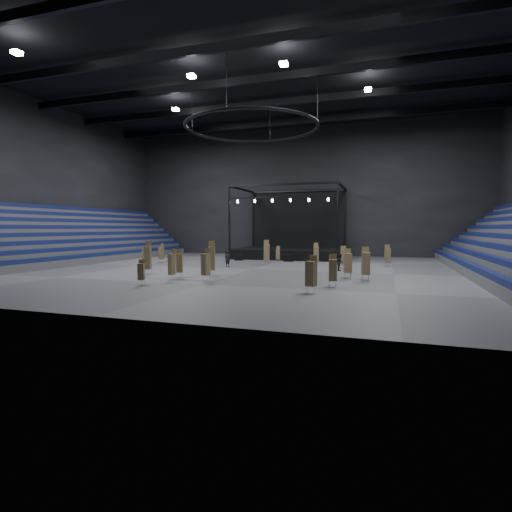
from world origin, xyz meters
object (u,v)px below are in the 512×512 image
(chair_stack_2, at_px, (267,252))
(chair_stack_14, at_px, (366,263))
(flight_case_right, at_px, (313,259))
(chair_stack_13, at_px, (146,256))
(chair_stack_12, at_px, (180,263))
(chair_stack_15, at_px, (343,257))
(chair_stack_9, at_px, (148,257))
(chair_stack_3, at_px, (161,252))
(chair_stack_11, at_px, (311,273))
(chair_stack_4, at_px, (387,255))
(chair_stack_8, at_px, (333,270))
(chair_stack_6, at_px, (212,258))
(stage, at_px, (291,246))
(chair_stack_0, at_px, (141,271))
(crew_member, at_px, (340,262))
(man_center, at_px, (228,258))
(flight_case_mid, at_px, (289,258))
(chair_stack_10, at_px, (278,254))
(flight_case_left, at_px, (239,257))
(chair_stack_5, at_px, (316,254))
(chair_stack_16, at_px, (172,264))
(chair_stack_1, at_px, (348,263))
(chair_stack_7, at_px, (206,264))

(chair_stack_2, height_order, chair_stack_14, chair_stack_2)
(flight_case_right, relative_size, chair_stack_13, 0.47)
(chair_stack_12, bearing_deg, flight_case_right, 43.18)
(chair_stack_15, bearing_deg, chair_stack_9, -154.39)
(chair_stack_3, xyz_separation_m, chair_stack_11, (19.75, -15.87, 0.08))
(chair_stack_9, height_order, chair_stack_15, chair_stack_9)
(chair_stack_14, bearing_deg, chair_stack_9, 170.16)
(chair_stack_4, xyz_separation_m, chair_stack_8, (-3.41, -15.81, -0.01))
(chair_stack_6, height_order, chair_stack_9, chair_stack_6)
(stage, xyz_separation_m, chair_stack_14, (10.50, -21.31, -0.14))
(chair_stack_6, relative_size, chair_stack_15, 1.29)
(chair_stack_0, xyz_separation_m, crew_member, (11.84, 13.22, -0.15))
(man_center, bearing_deg, chair_stack_14, 172.97)
(flight_case_mid, distance_m, chair_stack_15, 9.72)
(chair_stack_12, height_order, chair_stack_14, chair_stack_14)
(chair_stack_2, relative_size, chair_stack_10, 1.44)
(chair_stack_10, distance_m, man_center, 7.24)
(flight_case_left, xyz_separation_m, chair_stack_10, (5.18, -1.28, 0.64))
(chair_stack_5, height_order, chair_stack_16, chair_stack_5)
(chair_stack_0, height_order, chair_stack_6, chair_stack_6)
(flight_case_mid, relative_size, crew_member, 0.77)
(chair_stack_16, bearing_deg, chair_stack_11, 5.61)
(chair_stack_1, xyz_separation_m, chair_stack_14, (1.36, -0.85, 0.09))
(chair_stack_5, distance_m, chair_stack_16, 16.53)
(chair_stack_1, distance_m, chair_stack_14, 1.61)
(man_center, distance_m, crew_member, 11.10)
(chair_stack_9, bearing_deg, flight_case_right, 38.33)
(stage, height_order, chair_stack_9, stage)
(flight_case_left, relative_size, chair_stack_12, 0.47)
(stage, distance_m, chair_stack_7, 25.00)
(chair_stack_10, height_order, chair_stack_15, chair_stack_15)
(chair_stack_5, bearing_deg, stage, 98.89)
(chair_stack_3, distance_m, chair_stack_6, 14.20)
(chair_stack_10, bearing_deg, chair_stack_11, -76.20)
(chair_stack_16, bearing_deg, stage, 104.34)
(chair_stack_11, relative_size, chair_stack_13, 1.00)
(stage, bearing_deg, chair_stack_6, -93.94)
(chair_stack_5, bearing_deg, chair_stack_0, -133.57)
(chair_stack_8, distance_m, man_center, 15.91)
(chair_stack_5, bearing_deg, chair_stack_7, -128.15)
(chair_stack_1, height_order, crew_member, chair_stack_1)
(chair_stack_2, distance_m, man_center, 4.15)
(chair_stack_9, xyz_separation_m, chair_stack_15, (15.17, 9.01, -0.26))
(chair_stack_2, bearing_deg, chair_stack_14, -65.76)
(flight_case_right, xyz_separation_m, chair_stack_14, (6.33, -14.40, 0.95))
(flight_case_left, bearing_deg, crew_member, -32.24)
(flight_case_left, xyz_separation_m, chair_stack_13, (-4.69, -12.20, 0.85))
(flight_case_left, distance_m, chair_stack_2, 7.30)
(chair_stack_0, height_order, chair_stack_12, chair_stack_12)
(flight_case_right, height_order, chair_stack_16, chair_stack_16)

